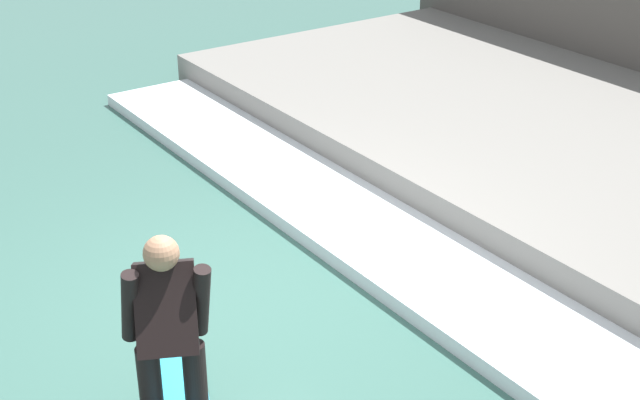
{
  "coord_description": "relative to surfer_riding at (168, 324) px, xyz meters",
  "views": [
    {
      "loc": [
        -2.94,
        -5.26,
        3.86
      ],
      "look_at": [
        0.7,
        0.0,
        0.7
      ],
      "focal_mm": 50.0,
      "sensor_mm": 36.0,
      "label": 1
    }
  ],
  "objects": [
    {
      "name": "ground_plane",
      "position": [
        1.14,
        1.03,
        -0.8
      ],
      "size": [
        28.0,
        28.0,
        0.0
      ],
      "primitive_type": "plane",
      "color": "#386056"
    },
    {
      "name": "concrete_ledge",
      "position": [
        5.31,
        1.03,
        -0.6
      ],
      "size": [
        4.4,
        10.26,
        0.39
      ],
      "primitive_type": "cube",
      "color": "slate",
      "rests_on": "ground_plane"
    },
    {
      "name": "wave_foam_crest",
      "position": [
        2.55,
        1.03,
        -0.73
      ],
      "size": [
        1.11,
        9.75,
        0.13
      ],
      "primitive_type": "cube",
      "color": "silver",
      "rests_on": "ground_plane"
    },
    {
      "name": "surfer_riding",
      "position": [
        0.0,
        0.0,
        0.0
      ],
      "size": [
        0.52,
        0.55,
        1.34
      ],
      "color": "black",
      "rests_on": "surfboard_riding"
    }
  ]
}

